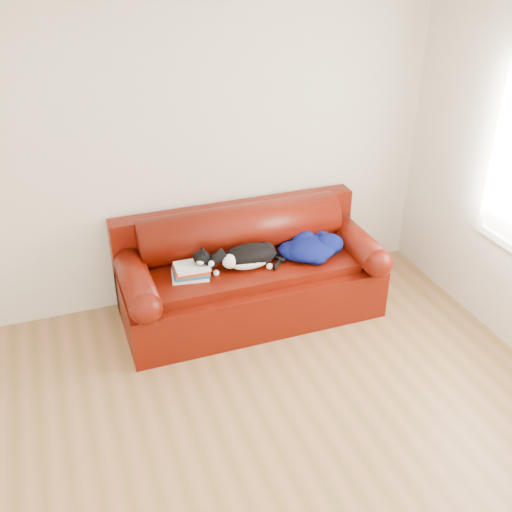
% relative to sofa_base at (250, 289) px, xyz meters
% --- Properties ---
extents(ground, '(4.50, 4.50, 0.00)m').
position_rel_sofa_base_xyz_m(ground, '(-0.49, -1.49, -0.24)').
color(ground, brown).
rests_on(ground, ground).
extents(room_shell, '(4.52, 4.02, 2.61)m').
position_rel_sofa_base_xyz_m(room_shell, '(-0.36, -1.48, 1.43)').
color(room_shell, beige).
rests_on(room_shell, ground).
extents(sofa_base, '(2.10, 0.90, 0.50)m').
position_rel_sofa_base_xyz_m(sofa_base, '(0.00, 0.00, 0.00)').
color(sofa_base, '#3D0A02').
rests_on(sofa_base, ground).
extents(sofa_back, '(2.10, 1.01, 0.88)m').
position_rel_sofa_base_xyz_m(sofa_back, '(0.00, 0.24, 0.30)').
color(sofa_back, '#3D0A02').
rests_on(sofa_back, ground).
extents(book_stack, '(0.31, 0.26, 0.10)m').
position_rel_sofa_base_xyz_m(book_stack, '(-0.51, -0.06, 0.31)').
color(book_stack, beige).
rests_on(book_stack, sofa_base).
extents(cat, '(0.65, 0.27, 0.23)m').
position_rel_sofa_base_xyz_m(cat, '(-0.03, -0.07, 0.35)').
color(cat, black).
rests_on(cat, sofa_base).
extents(blanket, '(0.62, 0.51, 0.16)m').
position_rel_sofa_base_xyz_m(blanket, '(0.52, -0.06, 0.33)').
color(blanket, '#08023F').
rests_on(blanket, sofa_base).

